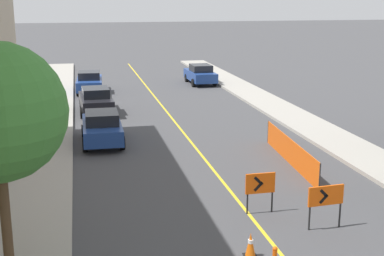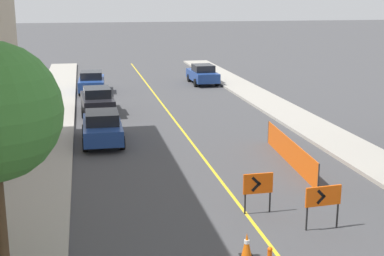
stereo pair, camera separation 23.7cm
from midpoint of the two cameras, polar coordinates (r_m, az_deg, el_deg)
name	(u,v)px [view 2 (the right image)]	position (r m, az deg, el deg)	size (l,w,h in m)	color
lane_stripe	(178,124)	(29.63, -1.29, 0.38)	(0.12, 56.43, 0.01)	gold
sidewalk_left	(49,129)	(29.22, -14.74, -0.11)	(2.55, 56.43, 0.17)	#9E998E
sidewalk_right	(295,118)	(31.54, 11.16, 1.10)	(2.55, 56.43, 0.17)	#9E998E
traffic_cone_fourth	(247,245)	(14.95, 6.32, -12.29)	(0.35, 0.35, 0.69)	black
arrow_barricade_primary	(258,185)	(17.54, 7.44, -6.08)	(1.00, 0.09, 1.37)	#EF560C
arrow_barricade_secondary	(323,198)	(16.73, 14.22, -7.26)	(1.18, 0.15, 1.38)	#EF560C
safety_mesh_fence	(290,152)	(22.95, 10.69, -2.50)	(0.54, 6.80, 1.08)	#EF560C
parked_car_curb_near	(102,127)	(26.01, -9.29, 0.09)	(1.93, 4.31, 1.59)	navy
parked_car_curb_mid	(97,100)	(32.90, -9.87, 2.96)	(2.00, 4.38, 1.59)	black
parked_car_curb_far	(92,82)	(40.14, -10.50, 4.88)	(2.01, 4.38, 1.59)	navy
parked_car_opposite_side	(203,74)	(43.37, 1.31, 5.76)	(1.95, 4.35, 1.59)	navy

